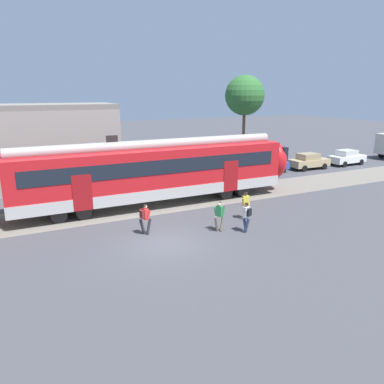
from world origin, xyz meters
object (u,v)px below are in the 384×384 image
(parked_car_blue, at_px, (267,165))
(parked_car_tan, at_px, (309,161))
(pedestrian_red, at_px, (145,217))
(pedestrian_white, at_px, (247,215))
(parked_car_white, at_px, (347,157))
(pedestrian_yellow, at_px, (246,203))
(pedestrian_green, at_px, (220,214))

(parked_car_blue, bearing_deg, parked_car_tan, -3.57)
(pedestrian_red, relative_size, parked_car_blue, 0.41)
(pedestrian_white, bearing_deg, parked_car_blue, 48.80)
(parked_car_tan, bearing_deg, pedestrian_white, -142.75)
(parked_car_tan, xyz_separation_m, parked_car_white, (5.07, -0.07, 0.00))
(pedestrian_yellow, height_order, parked_car_blue, pedestrian_yellow)
(pedestrian_red, bearing_deg, parked_car_tan, 25.14)
(pedestrian_red, height_order, parked_car_white, pedestrian_red)
(pedestrian_red, xyz_separation_m, parked_car_white, (25.15, 9.36, -0.21))
(pedestrian_red, height_order, parked_car_blue, pedestrian_red)
(pedestrian_yellow, distance_m, parked_car_white, 21.30)
(pedestrian_green, distance_m, parked_car_white, 23.89)
(pedestrian_green, relative_size, parked_car_white, 0.41)
(parked_car_white, bearing_deg, parked_car_blue, 177.88)
(pedestrian_red, distance_m, pedestrian_yellow, 6.15)
(pedestrian_red, xyz_separation_m, pedestrian_white, (4.96, -2.08, 0.00))
(pedestrian_red, distance_m, parked_car_white, 26.84)
(pedestrian_yellow, bearing_deg, parked_car_blue, 47.50)
(pedestrian_green, xyz_separation_m, parked_car_blue, (11.52, 11.02, -0.21))
(pedestrian_green, height_order, pedestrian_yellow, same)
(pedestrian_red, relative_size, pedestrian_yellow, 1.00)
(pedestrian_white, height_order, parked_car_blue, pedestrian_white)
(pedestrian_red, bearing_deg, parked_car_white, 20.41)
(pedestrian_red, xyz_separation_m, pedestrian_green, (3.77, -1.30, 0.00))
(pedestrian_red, height_order, parked_car_tan, pedestrian_red)
(pedestrian_green, height_order, pedestrian_white, same)
(pedestrian_green, bearing_deg, pedestrian_red, 161.02)
(pedestrian_green, xyz_separation_m, parked_car_tan, (16.32, 10.72, -0.21))
(parked_car_blue, xyz_separation_m, parked_car_tan, (4.80, -0.30, 0.00))
(pedestrian_white, height_order, parked_car_white, pedestrian_white)
(pedestrian_green, height_order, parked_car_tan, pedestrian_green)
(parked_car_blue, relative_size, parked_car_tan, 1.01)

